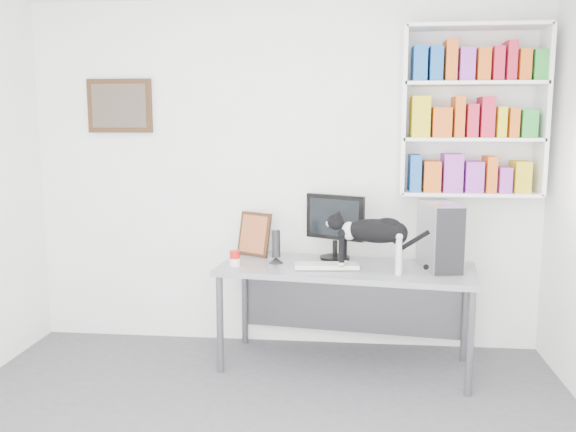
{
  "coord_description": "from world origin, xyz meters",
  "views": [
    {
      "loc": [
        0.52,
        -2.76,
        1.77
      ],
      "look_at": [
        0.08,
        1.53,
        1.11
      ],
      "focal_mm": 38.0,
      "sensor_mm": 36.0,
      "label": 1
    }
  ],
  "objects": [
    {
      "name": "keyboard",
      "position": [
        0.37,
        1.44,
        0.77
      ],
      "size": [
        0.46,
        0.22,
        0.03
      ],
      "primitive_type": "cube",
      "rotation": [
        0.0,
        0.0,
        0.1
      ],
      "color": "beige",
      "rests_on": "desk"
    },
    {
      "name": "desk",
      "position": [
        0.5,
        1.51,
        0.38
      ],
      "size": [
        1.88,
        0.92,
        0.75
      ],
      "primitive_type": "cube",
      "rotation": [
        0.0,
        0.0,
        -0.13
      ],
      "color": "gray",
      "rests_on": "room"
    },
    {
      "name": "wall_art",
      "position": [
        -1.3,
        1.97,
        1.9
      ],
      "size": [
        0.52,
        0.04,
        0.42
      ],
      "primitive_type": "cube",
      "color": "#412714",
      "rests_on": "room"
    },
    {
      "name": "cat",
      "position": [
        0.69,
        1.36,
        0.95
      ],
      "size": [
        0.65,
        0.3,
        0.39
      ],
      "primitive_type": null,
      "rotation": [
        0.0,
        0.0,
        -0.21
      ],
      "color": "black",
      "rests_on": "desk"
    },
    {
      "name": "room",
      "position": [
        0.0,
        0.0,
        1.35
      ],
      "size": [
        4.01,
        4.01,
        2.7
      ],
      "color": "#545459",
      "rests_on": "ground"
    },
    {
      "name": "soup_can",
      "position": [
        -0.29,
        1.44,
        0.81
      ],
      "size": [
        0.08,
        0.08,
        0.11
      ],
      "primitive_type": "cylinder",
      "rotation": [
        0.0,
        0.0,
        0.01
      ],
      "color": "red",
      "rests_on": "desk"
    },
    {
      "name": "bookshelf",
      "position": [
        1.4,
        1.85,
        1.85
      ],
      "size": [
        1.03,
        0.28,
        1.24
      ],
      "primitive_type": "cube",
      "color": "white",
      "rests_on": "room"
    },
    {
      "name": "speaker",
      "position": [
        -0.01,
        1.56,
        0.88
      ],
      "size": [
        0.13,
        0.13,
        0.25
      ],
      "primitive_type": "cylinder",
      "rotation": [
        0.0,
        0.0,
        0.2
      ],
      "color": "black",
      "rests_on": "desk"
    },
    {
      "name": "monitor",
      "position": [
        0.42,
        1.74,
        1.0
      ],
      "size": [
        0.52,
        0.4,
        0.5
      ],
      "primitive_type": "cube",
      "rotation": [
        0.0,
        0.0,
        -0.44
      ],
      "color": "black",
      "rests_on": "desk"
    },
    {
      "name": "pc_tower",
      "position": [
        1.15,
        1.52,
        0.98
      ],
      "size": [
        0.28,
        0.49,
        0.47
      ],
      "primitive_type": "cube",
      "rotation": [
        0.0,
        0.0,
        0.15
      ],
      "color": "#A7A6AB",
      "rests_on": "desk"
    },
    {
      "name": "leaning_print",
      "position": [
        -0.21,
        1.82,
        0.92
      ],
      "size": [
        0.3,
        0.23,
        0.35
      ],
      "primitive_type": "cube",
      "rotation": [
        0.0,
        0.0,
        -0.5
      ],
      "color": "#412714",
      "rests_on": "desk"
    }
  ]
}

